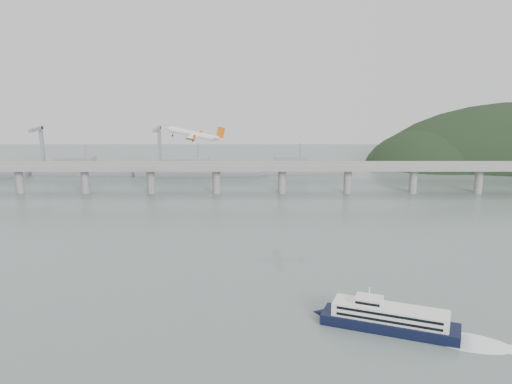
{
  "coord_description": "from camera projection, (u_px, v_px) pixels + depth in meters",
  "views": [
    {
      "loc": [
        -0.32,
        -202.36,
        98.42
      ],
      "look_at": [
        0.0,
        55.0,
        36.0
      ],
      "focal_mm": 38.0,
      "sensor_mm": 36.0,
      "label": 1
    }
  ],
  "objects": [
    {
      "name": "ground",
      "position": [
        256.0,
        310.0,
        219.86
      ],
      "size": [
        900.0,
        900.0,
        0.0
      ],
      "primitive_type": "plane",
      "color": "slate",
      "rests_on": "ground"
    },
    {
      "name": "airliner",
      "position": [
        194.0,
        134.0,
        285.23
      ],
      "size": [
        32.68,
        29.45,
        9.39
      ],
      "rotation": [
        0.05,
        -0.21,
        3.12
      ],
      "color": "white",
      "rests_on": "ground"
    },
    {
      "name": "bridge",
      "position": [
        254.0,
        170.0,
        410.07
      ],
      "size": [
        800.0,
        22.0,
        23.9
      ],
      "color": "gray",
      "rests_on": "ground"
    },
    {
      "name": "distant_fleet",
      "position": [
        79.0,
        169.0,
        475.82
      ],
      "size": [
        453.0,
        60.9,
        40.0
      ],
      "color": "gray",
      "rests_on": "ground"
    },
    {
      "name": "ferry",
      "position": [
        390.0,
        319.0,
        203.16
      ],
      "size": [
        79.79,
        37.29,
        15.74
      ],
      "rotation": [
        0.0,
        0.0,
        -0.37
      ],
      "color": "black",
      "rests_on": "ground"
    }
  ]
}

